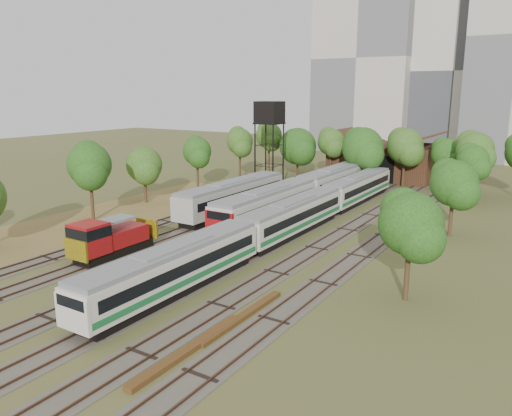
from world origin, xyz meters
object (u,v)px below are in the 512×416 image
Objects in this scene: railcar_green_set at (293,217)px; water_tower at (269,115)px; railcar_red_set at (304,192)px; shunter_locomotive at (106,239)px.

water_tower is (-15.58, 21.61, 8.65)m from railcar_green_set.
railcar_green_set is 4.21× the size of water_tower.
water_tower is (-11.58, 11.26, 8.42)m from railcar_red_set.
railcar_green_set is at bearing 55.72° from shunter_locomotive.
water_tower is (-5.58, 36.28, 8.82)m from shunter_locomotive.
shunter_locomotive is 0.65× the size of water_tower.
railcar_red_set is 2.79× the size of water_tower.
railcar_green_set is 28.01m from water_tower.
water_tower reaches higher than shunter_locomotive.
water_tower is at bearing 135.82° from railcar_red_set.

